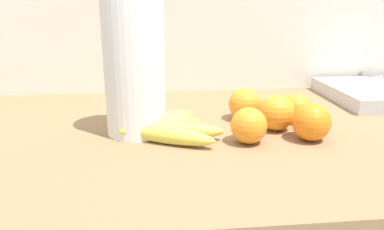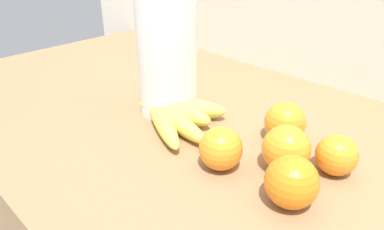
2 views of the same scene
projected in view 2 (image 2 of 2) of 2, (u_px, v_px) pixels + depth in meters
name	position (u px, v px, depth m)	size (l,w,h in m)	color
wall_back	(344.00, 177.00, 0.95)	(2.15, 0.06, 1.30)	silver
banana_bunch	(174.00, 114.00, 0.69)	(0.22, 0.19, 0.04)	#E5D44C
orange_right	(291.00, 182.00, 0.48)	(0.07, 0.07, 0.07)	orange
orange_far_right	(286.00, 149.00, 0.55)	(0.08, 0.08, 0.08)	orange
orange_center	(285.00, 122.00, 0.63)	(0.07, 0.07, 0.07)	orange
orange_back_left	(221.00, 149.00, 0.56)	(0.07, 0.07, 0.07)	orange
orange_back_right	(337.00, 155.00, 0.54)	(0.06, 0.06, 0.06)	orange
paper_towel_roll	(167.00, 49.00, 0.70)	(0.12, 0.12, 0.29)	white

